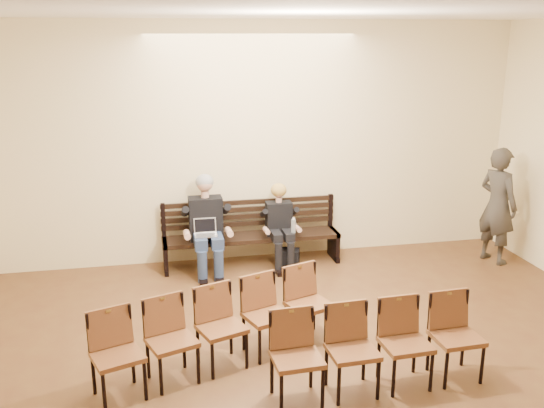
% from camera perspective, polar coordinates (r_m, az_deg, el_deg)
% --- Properties ---
extents(room_walls, '(8.02, 10.01, 3.51)m').
position_cam_1_polar(room_walls, '(4.75, 6.87, 6.28)').
color(room_walls, beige).
rests_on(room_walls, ground).
extents(bench, '(2.60, 0.90, 0.45)m').
position_cam_1_polar(bench, '(8.97, -1.91, -4.32)').
color(bench, black).
rests_on(bench, ground).
extents(seated_man, '(0.59, 0.81, 1.41)m').
position_cam_1_polar(seated_man, '(8.62, -6.18, -1.88)').
color(seated_man, black).
rests_on(seated_man, ground).
extents(seated_woman, '(0.46, 0.64, 1.07)m').
position_cam_1_polar(seated_woman, '(8.83, 0.77, -2.50)').
color(seated_woman, black).
rests_on(seated_woman, ground).
extents(laptop, '(0.35, 0.30, 0.23)m').
position_cam_1_polar(laptop, '(8.47, -6.21, -3.21)').
color(laptop, '#BBBBC0').
rests_on(laptop, bench).
extents(water_bottle, '(0.07, 0.07, 0.22)m').
position_cam_1_polar(water_bottle, '(8.65, 2.03, -2.73)').
color(water_bottle, silver).
rests_on(water_bottle, bench).
extents(bag, '(0.39, 0.33, 0.25)m').
position_cam_1_polar(bag, '(8.96, 1.48, -5.04)').
color(bag, black).
rests_on(bag, ground).
extents(passerby, '(0.69, 0.85, 1.99)m').
position_cam_1_polar(passerby, '(9.46, 20.55, 0.63)').
color(passerby, '#35312B').
rests_on(passerby, ground).
extents(chair_row_front, '(2.60, 1.29, 0.84)m').
position_cam_1_polar(chair_row_front, '(6.29, -4.77, -11.61)').
color(chair_row_front, brown).
rests_on(chair_row_front, ground).
extents(chair_row_back, '(2.10, 0.56, 0.86)m').
position_cam_1_polar(chair_row_back, '(6.00, 10.08, -13.21)').
color(chair_row_back, brown).
rests_on(chair_row_back, ground).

